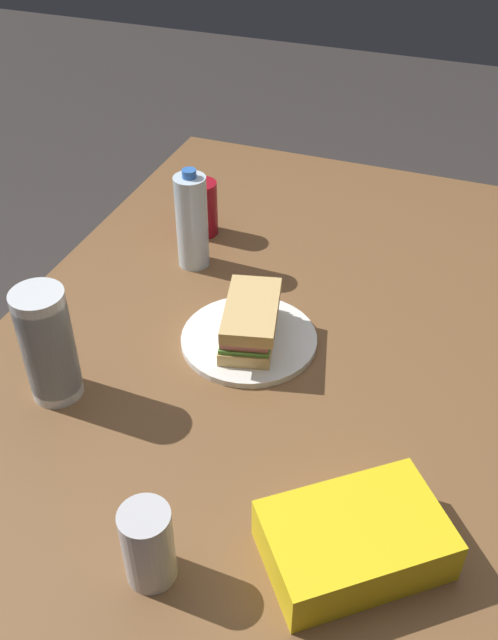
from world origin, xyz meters
TOP-DOWN VIEW (x-y plane):
  - ground_plane at (0.00, 0.00)m, footprint 8.00×8.00m
  - dining_table at (0.00, 0.00)m, footprint 1.42×0.99m
  - paper_plate at (0.06, -0.03)m, footprint 0.25×0.25m
  - sandwich at (0.06, -0.03)m, footprint 0.20×0.14m
  - soda_can_red at (-0.26, -0.26)m, footprint 0.07×0.07m
  - chip_bag at (0.42, 0.25)m, footprint 0.26×0.27m
  - water_bottle_tall at (-0.14, -0.23)m, footprint 0.06×0.06m
  - plastic_cup_stack at (0.29, -0.29)m, footprint 0.08×0.08m
  - soda_can_silver at (0.53, 0.01)m, footprint 0.07×0.07m

SIDE VIEW (x-z plane):
  - ground_plane at x=0.00m, z-range 0.00..0.00m
  - dining_table at x=0.00m, z-range 0.29..1.06m
  - paper_plate at x=0.06m, z-range 0.78..0.79m
  - chip_bag at x=0.42m, z-range 0.78..0.85m
  - sandwich at x=0.06m, z-range 0.79..0.87m
  - soda_can_red at x=-0.26m, z-range 0.78..0.90m
  - soda_can_silver at x=0.53m, z-range 0.78..0.90m
  - water_bottle_tall at x=-0.14m, z-range 0.77..0.98m
  - plastic_cup_stack at x=0.29m, z-range 0.78..0.98m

